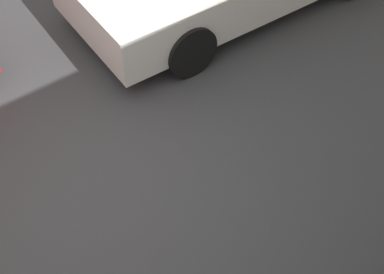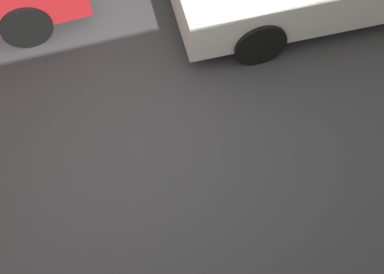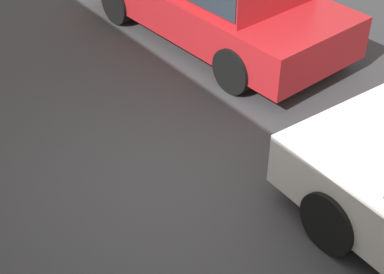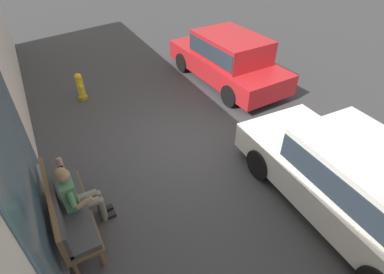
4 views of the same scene
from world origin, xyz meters
name	(u,v)px [view 2 (image 2 of 4)]	position (x,y,z in m)	size (l,w,h in m)	color
ground_plane	(143,142)	(0.00, 0.00, 0.00)	(60.00, 60.00, 0.00)	#38383A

